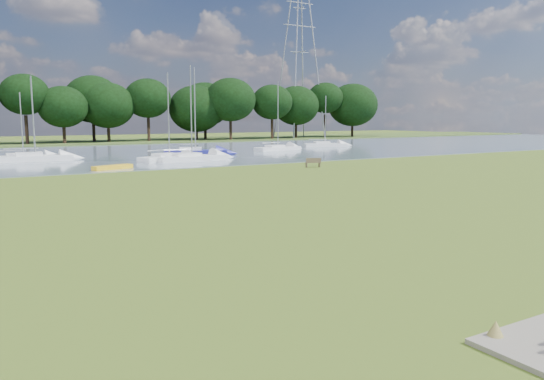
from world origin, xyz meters
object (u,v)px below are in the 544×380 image
riverbank_bench (313,163)px  sailboat_2 (325,144)px  sailboat_4 (195,150)px  sailboat_6 (35,156)px  sailboat_0 (169,156)px  sailboat_9 (23,156)px  sailboat_3 (191,156)px  pylon (300,25)px  kayak (113,167)px  sailboat_7 (277,147)px

riverbank_bench → sailboat_2: bearing=71.5°
sailboat_4 → sailboat_6: (-16.07, 0.24, -0.01)m
sailboat_0 → sailboat_9: (-11.85, 7.87, -0.04)m
sailboat_3 → sailboat_4: (3.19, 6.71, 0.06)m
pylon → sailboat_6: 66.81m
sailboat_2 → sailboat_0: bearing=-135.3°
sailboat_3 → pylon: bearing=39.8°
kayak → sailboat_4: sailboat_4 is taller
pylon → sailboat_0: bearing=-136.1°
pylon → sailboat_4: pylon is taller
sailboat_9 → sailboat_4: bearing=-6.2°
sailboat_9 → sailboat_0: bearing=-32.3°
pylon → sailboat_2: pylon is taller
kayak → sailboat_3: size_ratio=0.37×
sailboat_2 → sailboat_4: (-22.53, -6.72, 0.10)m
pylon → sailboat_7: size_ratio=4.18×
pylon → sailboat_4: size_ratio=3.77×
sailboat_0 → sailboat_9: bearing=125.5°
riverbank_bench → sailboat_7: 21.91m
riverbank_bench → kayak: (-15.00, 6.41, -0.19)m
pylon → sailboat_3: pylon is taller
sailboat_0 → sailboat_3: bearing=-51.1°
kayak → sailboat_2: sailboat_2 is taller
pylon → sailboat_7: (-24.90, -32.34, -21.53)m
sailboat_6 → sailboat_7: 28.21m
sailboat_9 → sailboat_2: bearing=7.8°
pylon → sailboat_0: pylon is taller
sailboat_0 → sailboat_4: size_ratio=0.88×
pylon → sailboat_0: (-41.97, -40.42, -21.50)m
riverbank_bench → pylon: pylon is taller
sailboat_4 → sailboat_9: size_ratio=1.45×
pylon → sailboat_9: pylon is taller
sailboat_3 → sailboat_6: bearing=145.5°
kayak → sailboat_9: (-5.11, 13.45, 0.24)m
sailboat_2 → sailboat_6: (-38.60, -6.49, 0.09)m
pylon → sailboat_0: 62.11m
pylon → sailboat_6: (-53.02, -34.54, -21.44)m
sailboat_4 → sailboat_7: (12.05, 2.43, -0.10)m
sailboat_0 → sailboat_3: size_ratio=0.92×
riverbank_bench → pylon: (33.71, 52.41, 21.60)m
sailboat_3 → sailboat_6: 14.63m
kayak → sailboat_9: size_ratio=0.52×
sailboat_6 → sailboat_9: sailboat_6 is taller
pylon → sailboat_9: 66.49m
sailboat_9 → pylon: bearing=32.4°
riverbank_bench → sailboat_6: size_ratio=0.17×
sailboat_3 → sailboat_9: 16.34m
sailboat_4 → sailboat_3: bearing=-92.2°
riverbank_bench → pylon: 65.95m
sailboat_9 → kayak: bearing=-67.9°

